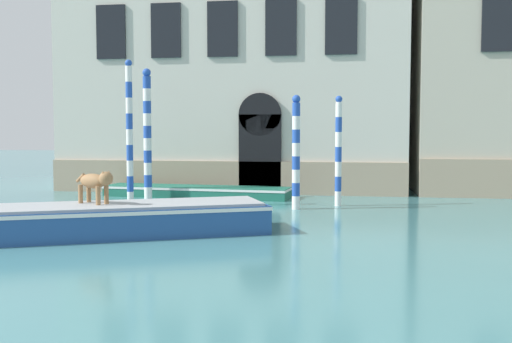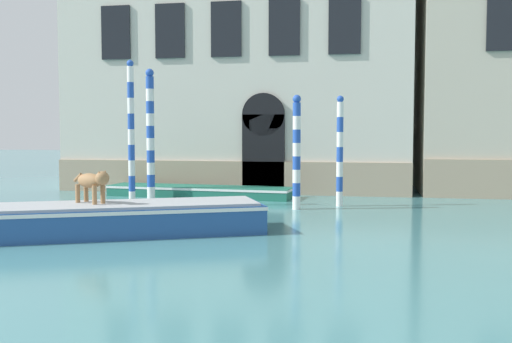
{
  "view_description": "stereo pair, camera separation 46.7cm",
  "coord_description": "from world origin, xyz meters",
  "px_view_note": "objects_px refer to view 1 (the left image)",
  "views": [
    {
      "loc": [
        6.95,
        -6.22,
        2.44
      ],
      "look_at": [
        4.2,
        11.21,
        1.2
      ],
      "focal_mm": 42.0,
      "sensor_mm": 36.0,
      "label": 1
    },
    {
      "loc": [
        7.41,
        -6.14,
        2.44
      ],
      "look_at": [
        4.2,
        11.21,
        1.2
      ],
      "focal_mm": 42.0,
      "sensor_mm": 36.0,
      "label": 2
    }
  ],
  "objects_px": {
    "dog_on_deck": "(96,182)",
    "mooring_pole_3": "(338,151)",
    "boat_foreground": "(71,220)",
    "mooring_pole_4": "(296,152)",
    "mooring_pole_1": "(147,134)",
    "boat_moored_near_palazzo": "(196,191)",
    "mooring_pole_0": "(130,133)"
  },
  "relations": [
    {
      "from": "boat_foreground",
      "to": "dog_on_deck",
      "type": "xyz_separation_m",
      "value": [
        0.46,
        0.35,
        0.85
      ]
    },
    {
      "from": "dog_on_deck",
      "to": "boat_moored_near_palazzo",
      "type": "distance_m",
      "value": 8.07
    },
    {
      "from": "mooring_pole_1",
      "to": "boat_foreground",
      "type": "bearing_deg",
      "value": -84.27
    },
    {
      "from": "mooring_pole_1",
      "to": "dog_on_deck",
      "type": "bearing_deg",
      "value": -80.31
    },
    {
      "from": "mooring_pole_3",
      "to": "mooring_pole_4",
      "type": "bearing_deg",
      "value": -141.67
    },
    {
      "from": "dog_on_deck",
      "to": "mooring_pole_0",
      "type": "relative_size",
      "value": 0.24
    },
    {
      "from": "mooring_pole_1",
      "to": "mooring_pole_4",
      "type": "bearing_deg",
      "value": -18.81
    },
    {
      "from": "dog_on_deck",
      "to": "mooring_pole_4",
      "type": "xyz_separation_m",
      "value": [
        4.15,
        5.23,
        0.52
      ]
    },
    {
      "from": "dog_on_deck",
      "to": "mooring_pole_0",
      "type": "height_order",
      "value": "mooring_pole_0"
    },
    {
      "from": "mooring_pole_3",
      "to": "mooring_pole_4",
      "type": "distance_m",
      "value": 1.61
    },
    {
      "from": "mooring_pole_0",
      "to": "mooring_pole_3",
      "type": "bearing_deg",
      "value": 11.3
    },
    {
      "from": "mooring_pole_4",
      "to": "mooring_pole_1",
      "type": "bearing_deg",
      "value": 161.19
    },
    {
      "from": "mooring_pole_0",
      "to": "mooring_pole_1",
      "type": "xyz_separation_m",
      "value": [
        -0.16,
        2.12,
        -0.02
      ]
    },
    {
      "from": "boat_moored_near_palazzo",
      "to": "mooring_pole_4",
      "type": "xyz_separation_m",
      "value": [
        3.86,
        -2.77,
        1.56
      ]
    },
    {
      "from": "dog_on_deck",
      "to": "mooring_pole_4",
      "type": "distance_m",
      "value": 6.7
    },
    {
      "from": "mooring_pole_3",
      "to": "mooring_pole_0",
      "type": "bearing_deg",
      "value": -168.7
    },
    {
      "from": "boat_foreground",
      "to": "dog_on_deck",
      "type": "bearing_deg",
      "value": 13.13
    },
    {
      "from": "dog_on_deck",
      "to": "mooring_pole_4",
      "type": "bearing_deg",
      "value": 77.39
    },
    {
      "from": "boat_foreground",
      "to": "mooring_pole_1",
      "type": "distance_m",
      "value": 7.69
    },
    {
      "from": "boat_moored_near_palazzo",
      "to": "dog_on_deck",
      "type": "bearing_deg",
      "value": -86.73
    },
    {
      "from": "dog_on_deck",
      "to": "mooring_pole_0",
      "type": "xyz_separation_m",
      "value": [
        -1.05,
        4.94,
        1.08
      ]
    },
    {
      "from": "dog_on_deck",
      "to": "mooring_pole_3",
      "type": "xyz_separation_m",
      "value": [
        5.41,
        6.23,
        0.53
      ]
    },
    {
      "from": "dog_on_deck",
      "to": "mooring_pole_3",
      "type": "bearing_deg",
      "value": 74.83
    },
    {
      "from": "mooring_pole_1",
      "to": "mooring_pole_4",
      "type": "xyz_separation_m",
      "value": [
        5.36,
        -1.82,
        -0.53
      ]
    },
    {
      "from": "mooring_pole_3",
      "to": "boat_moored_near_palazzo",
      "type": "bearing_deg",
      "value": 160.96
    },
    {
      "from": "mooring_pole_3",
      "to": "mooring_pole_4",
      "type": "xyz_separation_m",
      "value": [
        -1.26,
        -1.0,
        -0.01
      ]
    },
    {
      "from": "boat_foreground",
      "to": "mooring_pole_4",
      "type": "xyz_separation_m",
      "value": [
        4.61,
        5.58,
        1.38
      ]
    },
    {
      "from": "mooring_pole_3",
      "to": "dog_on_deck",
      "type": "bearing_deg",
      "value": -131.0
    },
    {
      "from": "mooring_pole_4",
      "to": "mooring_pole_3",
      "type": "bearing_deg",
      "value": 38.33
    },
    {
      "from": "mooring_pole_0",
      "to": "mooring_pole_3",
      "type": "height_order",
      "value": "mooring_pole_0"
    },
    {
      "from": "boat_foreground",
      "to": "mooring_pole_1",
      "type": "bearing_deg",
      "value": 71.59
    },
    {
      "from": "boat_moored_near_palazzo",
      "to": "mooring_pole_1",
      "type": "xyz_separation_m",
      "value": [
        -1.49,
        -0.94,
        2.09
      ]
    }
  ]
}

